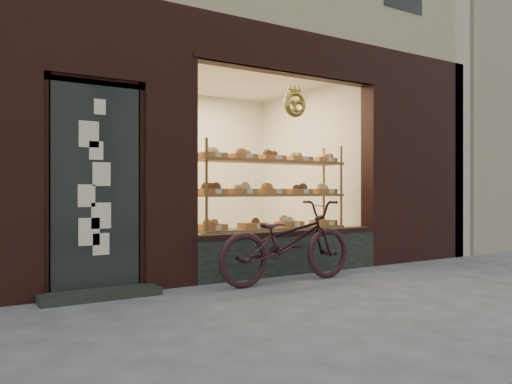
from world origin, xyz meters
TOP-DOWN VIEW (x-y plane):
  - ground at (0.00, 0.00)m, footprint 90.00×90.00m
  - neighbor_right at (9.60, 5.50)m, footprint 12.00×7.00m
  - display_shelf at (0.45, 2.55)m, footprint 2.20×0.45m
  - bicycle at (0.05, 1.62)m, footprint 1.81×0.65m

SIDE VIEW (x-z plane):
  - ground at x=0.00m, z-range 0.00..0.00m
  - bicycle at x=0.05m, z-range 0.00..0.94m
  - display_shelf at x=0.45m, z-range 0.04..1.74m
  - neighbor_right at x=9.60m, z-range 0.00..9.00m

